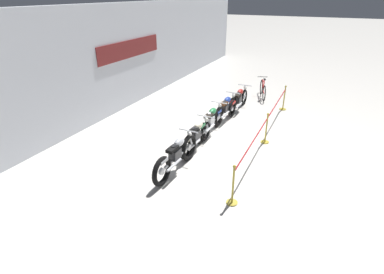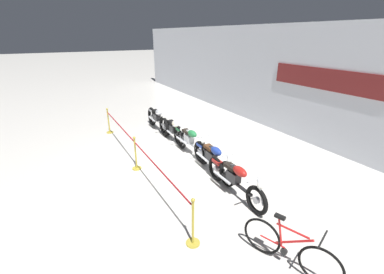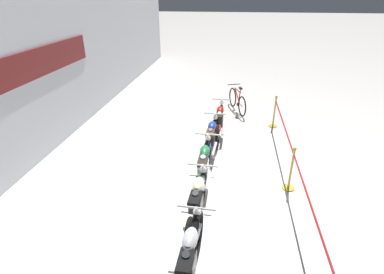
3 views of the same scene
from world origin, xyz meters
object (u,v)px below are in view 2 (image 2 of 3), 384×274
at_px(motorcycle_red_4, 235,179).
at_px(bicycle, 289,249).
at_px(motorcycle_silver_0, 158,119).
at_px(motorcycle_green_2, 190,141).
at_px(stanchion_mid_left, 136,158).
at_px(stanchion_far_left, 123,134).
at_px(stanchion_mid_right, 193,229).
at_px(motorcycle_cream_1, 174,130).
at_px(motorcycle_blue_3, 213,159).

xyz_separation_m(motorcycle_red_4, bicycle, (2.18, -0.53, -0.08)).
bearing_deg(motorcycle_silver_0, bicycle, -5.12).
bearing_deg(motorcycle_green_2, bicycle, -8.59).
height_order(motorcycle_silver_0, stanchion_mid_left, stanchion_mid_left).
relative_size(stanchion_far_left, stanchion_mid_right, 6.70).
xyz_separation_m(motorcycle_silver_0, bicycle, (7.55, -0.68, -0.10)).
height_order(motorcycle_silver_0, motorcycle_green_2, motorcycle_silver_0).
bearing_deg(motorcycle_red_4, motorcycle_cream_1, 177.04).
relative_size(motorcycle_silver_0, motorcycle_cream_1, 1.11).
height_order(motorcycle_green_2, bicycle, bicycle).
distance_m(stanchion_far_left, stanchion_mid_left, 1.34).
bearing_deg(motorcycle_red_4, motorcycle_blue_3, 172.67).
height_order(motorcycle_cream_1, stanchion_mid_right, stanchion_mid_right).
xyz_separation_m(stanchion_mid_left, stanchion_mid_right, (3.46, 0.00, 0.00)).
distance_m(bicycle, stanchion_far_left, 6.13).
bearing_deg(stanchion_mid_right, motorcycle_cream_1, 158.35).
xyz_separation_m(motorcycle_blue_3, bicycle, (3.40, -0.69, -0.07)).
xyz_separation_m(motorcycle_silver_0, motorcycle_green_2, (2.69, 0.06, -0.02)).
distance_m(motorcycle_silver_0, motorcycle_green_2, 2.69).
bearing_deg(motorcycle_green_2, motorcycle_blue_3, -1.80).
distance_m(stanchion_mid_left, stanchion_mid_right, 3.46).
bearing_deg(stanchion_far_left, motorcycle_blue_3, 35.66).
xyz_separation_m(motorcycle_red_4, stanchion_mid_left, (-2.54, -1.72, -0.10)).
bearing_deg(bicycle, motorcycle_blue_3, 168.56).
height_order(motorcycle_green_2, motorcycle_blue_3, motorcycle_green_2).
bearing_deg(stanchion_far_left, stanchion_mid_right, -0.00).
height_order(motorcycle_cream_1, stanchion_far_left, stanchion_far_left).
xyz_separation_m(motorcycle_green_2, motorcycle_blue_3, (1.46, -0.05, -0.01)).
xyz_separation_m(motorcycle_red_4, stanchion_mid_right, (0.92, -1.72, -0.10)).
xyz_separation_m(motorcycle_blue_3, stanchion_mid_right, (2.14, -1.87, -0.10)).
relative_size(stanchion_mid_left, stanchion_mid_right, 1.00).
distance_m(motorcycle_blue_3, bicycle, 3.47).
xyz_separation_m(bicycle, stanchion_far_left, (-6.01, -1.19, 0.31)).
distance_m(motorcycle_blue_3, stanchion_mid_right, 2.85).
distance_m(motorcycle_green_2, bicycle, 4.91).
xyz_separation_m(motorcycle_silver_0, stanchion_mid_right, (6.29, -1.86, -0.13)).
relative_size(motorcycle_silver_0, bicycle, 1.39).
height_order(motorcycle_silver_0, motorcycle_red_4, motorcycle_silver_0).
bearing_deg(motorcycle_red_4, bicycle, -13.70).
height_order(motorcycle_silver_0, motorcycle_blue_3, motorcycle_silver_0).
relative_size(motorcycle_blue_3, stanchion_far_left, 0.32).
distance_m(motorcycle_silver_0, motorcycle_red_4, 5.37).
relative_size(stanchion_far_left, stanchion_mid_left, 6.70).
bearing_deg(stanchion_mid_right, stanchion_mid_left, 180.00).
height_order(motorcycle_blue_3, bicycle, bicycle).
bearing_deg(motorcycle_cream_1, bicycle, -6.86).
distance_m(motorcycle_red_4, stanchion_far_left, 4.21).
bearing_deg(stanchion_mid_right, stanchion_far_left, 180.00).
bearing_deg(motorcycle_cream_1, motorcycle_green_2, 0.00).
distance_m(motorcycle_silver_0, bicycle, 7.58).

